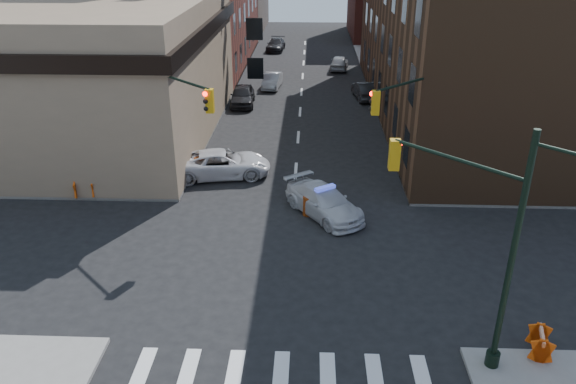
# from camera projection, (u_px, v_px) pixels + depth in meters

# --- Properties ---
(ground) EXTENTS (140.00, 140.00, 0.00)m
(ground) POSITION_uv_depth(u_px,v_px,m) (289.00, 260.00, 24.19)
(ground) COLOR black
(ground) RESTS_ON ground
(sidewalk_nw) EXTENTS (34.00, 54.50, 0.15)m
(sidewalk_nw) POSITION_uv_depth(u_px,v_px,m) (67.00, 76.00, 54.67)
(sidewalk_nw) COLOR gray
(sidewalk_nw) RESTS_ON ground
(sidewalk_ne) EXTENTS (34.00, 54.50, 0.15)m
(sidewalk_ne) POSITION_uv_depth(u_px,v_px,m) (546.00, 81.00, 52.97)
(sidewalk_ne) COLOR gray
(sidewalk_ne) RESTS_ON ground
(bank_building) EXTENTS (22.00, 22.00, 9.00)m
(bank_building) POSITION_uv_depth(u_px,v_px,m) (48.00, 68.00, 37.86)
(bank_building) COLOR #89725A
(bank_building) RESTS_ON ground
(commercial_row_ne) EXTENTS (14.00, 34.00, 14.00)m
(commercial_row_ne) POSITION_uv_depth(u_px,v_px,m) (478.00, 20.00, 41.13)
(commercial_row_ne) COLOR #4C321E
(commercial_row_ne) RESTS_ON ground
(signal_pole_se) EXTENTS (5.40, 5.27, 8.00)m
(signal_pole_se) POSITION_uv_depth(u_px,v_px,m) (481.00, 232.00, 17.01)
(signal_pole_se) COLOR black
(signal_pole_se) RESTS_ON sidewalk_se
(signal_pole_nw) EXTENTS (3.58, 3.67, 8.00)m
(signal_pole_nw) POSITION_uv_depth(u_px,v_px,m) (174.00, 124.00, 27.41)
(signal_pole_nw) COLOR black
(signal_pole_nw) RESTS_ON sidewalk_nw
(signal_pole_ne) EXTENTS (3.67, 3.58, 8.00)m
(signal_pole_ne) POSITION_uv_depth(u_px,v_px,m) (415.00, 127.00, 26.99)
(signal_pole_ne) COLOR black
(signal_pole_ne) RESTS_ON sidewalk_ne
(tree_ne_near) EXTENTS (3.00, 3.00, 4.85)m
(tree_ne_near) POSITION_uv_depth(u_px,v_px,m) (393.00, 58.00, 45.99)
(tree_ne_near) COLOR black
(tree_ne_near) RESTS_ON sidewalk_ne
(tree_ne_far) EXTENTS (3.00, 3.00, 4.85)m
(tree_ne_far) POSITION_uv_depth(u_px,v_px,m) (382.00, 40.00, 53.24)
(tree_ne_far) COLOR black
(tree_ne_far) RESTS_ON sidewalk_ne
(police_car) EXTENTS (4.48, 5.20, 1.43)m
(police_car) POSITION_uv_depth(u_px,v_px,m) (324.00, 202.00, 27.80)
(police_car) COLOR silver
(police_car) RESTS_ON ground
(pickup) EXTENTS (5.94, 3.56, 1.54)m
(pickup) POSITION_uv_depth(u_px,v_px,m) (222.00, 164.00, 32.21)
(pickup) COLOR silver
(pickup) RESTS_ON ground
(parked_car_wnear) EXTENTS (2.11, 4.72, 1.58)m
(parked_car_wnear) POSITION_uv_depth(u_px,v_px,m) (243.00, 95.00, 45.58)
(parked_car_wnear) COLOR black
(parked_car_wnear) RESTS_ON ground
(parked_car_wfar) EXTENTS (1.75, 4.10, 1.32)m
(parked_car_wfar) POSITION_uv_depth(u_px,v_px,m) (272.00, 81.00, 50.55)
(parked_car_wfar) COLOR gray
(parked_car_wfar) RESTS_ON ground
(parked_car_wdeep) EXTENTS (2.23, 4.87, 1.38)m
(parked_car_wdeep) POSITION_uv_depth(u_px,v_px,m) (276.00, 45.00, 66.45)
(parked_car_wdeep) COLOR black
(parked_car_wdeep) RESTS_ON ground
(parked_car_enear) EXTENTS (2.10, 4.55, 1.44)m
(parked_car_enear) POSITION_uv_depth(u_px,v_px,m) (365.00, 90.00, 47.28)
(parked_car_enear) COLOR black
(parked_car_enear) RESTS_ON ground
(parked_car_efar) EXTENTS (2.18, 4.37, 1.43)m
(parked_car_efar) POSITION_uv_depth(u_px,v_px,m) (339.00, 63.00, 57.25)
(parked_car_efar) COLOR #94969C
(parked_car_efar) RESTS_ON ground
(pedestrian_a) EXTENTS (0.81, 0.75, 1.85)m
(pedestrian_a) POSITION_uv_depth(u_px,v_px,m) (142.00, 169.00, 30.76)
(pedestrian_a) COLOR black
(pedestrian_a) RESTS_ON sidewalk_nw
(pedestrian_b) EXTENTS (0.93, 0.74, 1.85)m
(pedestrian_b) POSITION_uv_depth(u_px,v_px,m) (55.00, 178.00, 29.64)
(pedestrian_b) COLOR black
(pedestrian_b) RESTS_ON sidewalk_nw
(pedestrian_c) EXTENTS (1.07, 1.03, 1.79)m
(pedestrian_c) POSITION_uv_depth(u_px,v_px,m) (55.00, 172.00, 30.41)
(pedestrian_c) COLOR black
(pedestrian_c) RESTS_ON sidewalk_nw
(barrel_road) EXTENTS (0.60, 0.60, 0.99)m
(barrel_road) POSITION_uv_depth(u_px,v_px,m) (308.00, 206.00, 27.88)
(barrel_road) COLOR orange
(barrel_road) RESTS_ON ground
(barrel_bank) EXTENTS (0.79, 0.79, 1.13)m
(barrel_bank) POSITION_uv_depth(u_px,v_px,m) (200.00, 167.00, 32.30)
(barrel_bank) COLOR red
(barrel_bank) RESTS_ON ground
(barricade_se_a) EXTENTS (0.84, 1.25, 0.86)m
(barricade_se_a) POSITION_uv_depth(u_px,v_px,m) (540.00, 343.00, 18.46)
(barricade_se_a) COLOR orange
(barricade_se_a) RESTS_ON sidewalk_se
(barricade_nw_a) EXTENTS (1.13, 0.63, 0.82)m
(barricade_nw_a) POSITION_uv_depth(u_px,v_px,m) (141.00, 185.00, 30.05)
(barricade_nw_a) COLOR #E05F0A
(barricade_nw_a) RESTS_ON sidewalk_nw
(barricade_nw_b) EXTENTS (1.28, 0.78, 0.90)m
(barricade_nw_b) POSITION_uv_depth(u_px,v_px,m) (85.00, 189.00, 29.50)
(barricade_nw_b) COLOR #CF4A09
(barricade_nw_b) RESTS_ON sidewalk_nw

